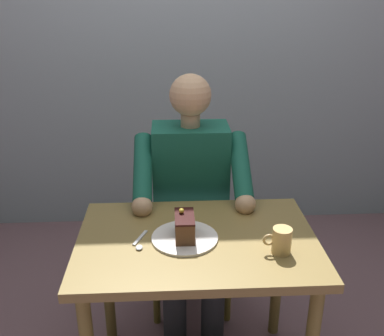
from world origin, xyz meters
TOP-DOWN VIEW (x-y plane):
  - cafe_rear_panel at (0.00, -1.49)m, footprint 6.40×0.12m
  - dining_table at (0.00, 0.00)m, footprint 0.92×0.63m
  - chair at (0.00, -0.60)m, footprint 0.42×0.42m
  - seated_person at (0.00, -0.43)m, footprint 0.53×0.58m
  - dessert_plate at (0.05, 0.01)m, footprint 0.25×0.25m
  - cake_slice at (0.05, 0.00)m, footprint 0.07×0.14m
  - coffee_cup at (-0.30, 0.11)m, footprint 0.11×0.07m
  - dessert_spoon at (0.22, 0.03)m, footprint 0.05×0.14m

SIDE VIEW (x-z plane):
  - chair at x=0.00m, z-range 0.05..0.96m
  - dining_table at x=0.00m, z-range 0.25..0.96m
  - seated_person at x=0.00m, z-range 0.03..1.27m
  - dessert_spoon at x=0.22m, z-range 0.71..0.72m
  - dessert_plate at x=0.05m, z-range 0.71..0.72m
  - coffee_cup at x=-0.30m, z-range 0.71..0.81m
  - cake_slice at x=0.05m, z-range 0.71..0.82m
  - cafe_rear_panel at x=0.00m, z-range 0.00..3.00m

